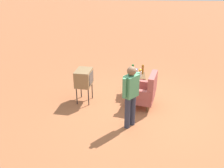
{
  "coord_description": "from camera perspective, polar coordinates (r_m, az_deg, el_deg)",
  "views": [
    {
      "loc": [
        5.96,
        -0.37,
        3.61
      ],
      "look_at": [
        -0.3,
        -0.86,
        0.65
      ],
      "focal_mm": 38.09,
      "sensor_mm": 36.0,
      "label": 1
    }
  ],
  "objects": [
    {
      "name": "flower_vase",
      "position": [
        7.37,
        6.8,
        2.82
      ],
      "size": [
        0.15,
        0.1,
        0.27
      ],
      "color": "silver",
      "rests_on": "side_table"
    },
    {
      "name": "soda_can_blue",
      "position": [
        7.72,
        5.89,
        3.22
      ],
      "size": [
        0.07,
        0.07,
        0.12
      ],
      "primitive_type": "cylinder",
      "color": "blue",
      "rests_on": "side_table"
    },
    {
      "name": "bottle_wine_green",
      "position": [
        7.53,
        5.0,
        3.49
      ],
      "size": [
        0.07,
        0.07,
        0.32
      ],
      "primitive_type": "cylinder",
      "color": "#1E5623",
      "rests_on": "side_table"
    },
    {
      "name": "bottle_short_clear",
      "position": [
        7.48,
        5.77,
        2.82
      ],
      "size": [
        0.06,
        0.06,
        0.2
      ],
      "primitive_type": "cylinder",
      "color": "silver",
      "rests_on": "side_table"
    },
    {
      "name": "ground_plane",
      "position": [
        6.98,
        6.9,
        -6.1
      ],
      "size": [
        60.0,
        60.0,
        0.0
      ],
      "primitive_type": "plane",
      "color": "#A05B38"
    },
    {
      "name": "side_table",
      "position": [
        7.57,
        5.84,
        1.42
      ],
      "size": [
        0.56,
        0.56,
        0.67
      ],
      "color": "black",
      "rests_on": "ground"
    },
    {
      "name": "armchair",
      "position": [
        6.91,
        7.75,
        -1.77
      ],
      "size": [
        0.92,
        0.94,
        1.06
      ],
      "color": "brown",
      "rests_on": "ground"
    },
    {
      "name": "bottle_tall_amber",
      "position": [
        7.6,
        7.36,
        3.5
      ],
      "size": [
        0.07,
        0.07,
        0.3
      ],
      "primitive_type": "cylinder",
      "color": "brown",
      "rests_on": "side_table"
    },
    {
      "name": "person_standing",
      "position": [
        5.79,
        4.52,
        -2.3
      ],
      "size": [
        0.45,
        0.4,
        1.64
      ],
      "color": "#2D3347",
      "rests_on": "ground"
    },
    {
      "name": "tv_on_stand",
      "position": [
        7.07,
        -6.77,
        1.47
      ],
      "size": [
        0.64,
        0.5,
        1.03
      ],
      "color": "black",
      "rests_on": "ground"
    }
  ]
}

